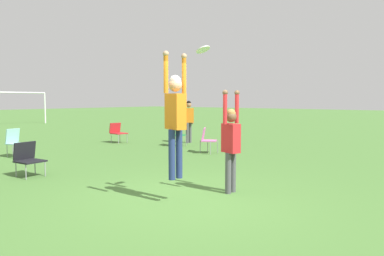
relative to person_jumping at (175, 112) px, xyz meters
The scene contains 10 objects.
ground_plane 1.65m from the person_jumping, ahead, with size 120.00×120.00×0.00m, color #477533.
person_jumping is the anchor object (origin of this frame).
person_defending 1.39m from the person_jumping, 17.84° to the right, with size 0.52×0.41×2.03m.
frisbee 1.22m from the person_jumping, 32.70° to the right, with size 0.26×0.25×0.12m.
camping_chair_0 6.29m from the person_jumping, 31.67° to the left, with size 0.69×0.76×0.86m.
camping_chair_1 8.11m from the person_jumping, 41.49° to the left, with size 0.68×0.73×0.86m.
camping_chair_2 4.46m from the person_jumping, 97.05° to the left, with size 0.61×0.65×0.82m.
camping_chair_3 7.60m from the person_jumping, 84.76° to the left, with size 0.55×0.59×0.91m.
camping_chair_5 9.65m from the person_jumping, 56.48° to the left, with size 0.57×0.61×0.84m.
person_spectator_near 9.11m from the person_jumping, 38.11° to the left, with size 0.57×0.45×1.77m.
Camera 1 is at (-5.20, -4.40, 1.86)m, focal length 35.00 mm.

